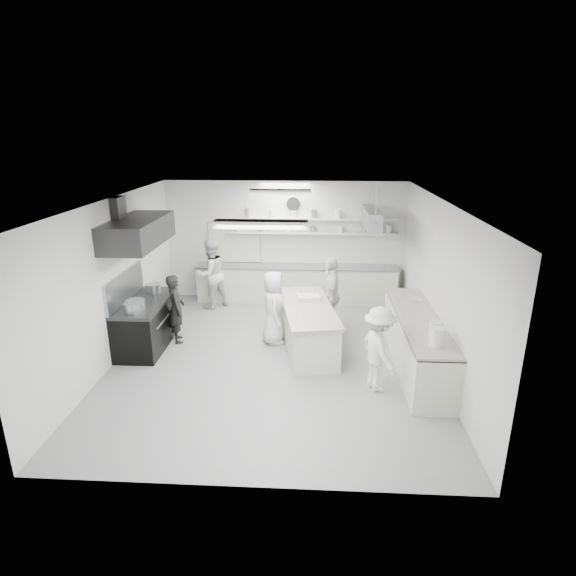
# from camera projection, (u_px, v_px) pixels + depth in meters

# --- Properties ---
(floor) EXTENTS (6.00, 7.00, 0.02)m
(floor) POSITION_uv_depth(u_px,v_px,m) (274.00, 358.00, 9.12)
(floor) COLOR gray
(floor) RESTS_ON ground
(ceiling) EXTENTS (6.00, 7.00, 0.02)m
(ceiling) POSITION_uv_depth(u_px,v_px,m) (273.00, 201.00, 8.16)
(ceiling) COLOR silver
(ceiling) RESTS_ON wall_back
(wall_back) EXTENTS (6.00, 0.04, 3.00)m
(wall_back) POSITION_uv_depth(u_px,v_px,m) (285.00, 241.00, 11.96)
(wall_back) COLOR silver
(wall_back) RESTS_ON floor
(wall_front) EXTENTS (6.00, 0.04, 3.00)m
(wall_front) POSITION_uv_depth(u_px,v_px,m) (246.00, 379.00, 5.33)
(wall_front) COLOR silver
(wall_front) RESTS_ON floor
(wall_left) EXTENTS (0.04, 7.00, 3.00)m
(wall_left) POSITION_uv_depth(u_px,v_px,m) (113.00, 281.00, 8.81)
(wall_left) COLOR silver
(wall_left) RESTS_ON floor
(wall_right) EXTENTS (0.04, 7.00, 3.00)m
(wall_right) POSITION_uv_depth(u_px,v_px,m) (440.00, 287.00, 8.48)
(wall_right) COLOR silver
(wall_right) RESTS_ON floor
(stove) EXTENTS (0.80, 1.80, 0.90)m
(stove) POSITION_uv_depth(u_px,v_px,m) (147.00, 325.00, 9.50)
(stove) COLOR black
(stove) RESTS_ON floor
(exhaust_hood) EXTENTS (0.85, 2.00, 0.50)m
(exhaust_hood) POSITION_uv_depth(u_px,v_px,m) (137.00, 232.00, 8.89)
(exhaust_hood) COLOR #2A2A2C
(exhaust_hood) RESTS_ON wall_left
(back_counter) EXTENTS (5.00, 0.60, 0.92)m
(back_counter) POSITION_uv_depth(u_px,v_px,m) (296.00, 284.00, 11.99)
(back_counter) COLOR beige
(back_counter) RESTS_ON floor
(shelf_lower) EXTENTS (4.20, 0.26, 0.04)m
(shelf_lower) POSITION_uv_depth(u_px,v_px,m) (313.00, 233.00, 11.72)
(shelf_lower) COLOR beige
(shelf_lower) RESTS_ON wall_back
(shelf_upper) EXTENTS (4.20, 0.26, 0.04)m
(shelf_upper) POSITION_uv_depth(u_px,v_px,m) (313.00, 219.00, 11.61)
(shelf_upper) COLOR beige
(shelf_upper) RESTS_ON wall_back
(pass_through_window) EXTENTS (1.30, 0.04, 1.00)m
(pass_through_window) POSITION_uv_depth(u_px,v_px,m) (234.00, 243.00, 12.03)
(pass_through_window) COLOR black
(pass_through_window) RESTS_ON wall_back
(wall_clock) EXTENTS (0.32, 0.05, 0.32)m
(wall_clock) POSITION_uv_depth(u_px,v_px,m) (293.00, 204.00, 11.61)
(wall_clock) COLOR white
(wall_clock) RESTS_ON wall_back
(right_counter) EXTENTS (0.74, 3.30, 0.94)m
(right_counter) POSITION_uv_depth(u_px,v_px,m) (417.00, 343.00, 8.64)
(right_counter) COLOR beige
(right_counter) RESTS_ON floor
(pot_rack) EXTENTS (0.30, 1.60, 0.40)m
(pot_rack) POSITION_uv_depth(u_px,v_px,m) (371.00, 218.00, 10.55)
(pot_rack) COLOR #989CA2
(pot_rack) RESTS_ON ceiling
(light_fixture_front) EXTENTS (1.30, 0.25, 0.10)m
(light_fixture_front) POSITION_uv_depth(u_px,v_px,m) (261.00, 224.00, 6.48)
(light_fixture_front) COLOR beige
(light_fixture_front) RESTS_ON ceiling
(light_fixture_rear) EXTENTS (1.30, 0.25, 0.10)m
(light_fixture_rear) POSITION_uv_depth(u_px,v_px,m) (280.00, 192.00, 9.89)
(light_fixture_rear) COLOR beige
(light_fixture_rear) RESTS_ON ceiling
(prep_island) EXTENTS (1.24, 2.41, 0.85)m
(prep_island) POSITION_uv_depth(u_px,v_px,m) (308.00, 328.00, 9.39)
(prep_island) COLOR beige
(prep_island) RESTS_ON floor
(stove_pot) EXTENTS (0.35, 0.35, 0.24)m
(stove_pot) POSITION_uv_depth(u_px,v_px,m) (136.00, 306.00, 8.88)
(stove_pot) COLOR #989CA2
(stove_pot) RESTS_ON stove
(cook_stove) EXTENTS (0.51, 0.61, 1.43)m
(cook_stove) POSITION_uv_depth(u_px,v_px,m) (176.00, 309.00, 9.62)
(cook_stove) COLOR black
(cook_stove) RESTS_ON floor
(cook_back) EXTENTS (1.05, 1.05, 1.72)m
(cook_back) POSITION_uv_depth(u_px,v_px,m) (211.00, 274.00, 11.47)
(cook_back) COLOR silver
(cook_back) RESTS_ON floor
(cook_island_left) EXTENTS (0.58, 0.80, 1.51)m
(cook_island_left) POSITION_uv_depth(u_px,v_px,m) (274.00, 307.00, 9.57)
(cook_island_left) COLOR silver
(cook_island_left) RESTS_ON floor
(cook_island_right) EXTENTS (0.45, 1.00, 1.67)m
(cook_island_right) POSITION_uv_depth(u_px,v_px,m) (331.00, 295.00, 10.05)
(cook_island_right) COLOR silver
(cook_island_right) RESTS_ON floor
(cook_right) EXTENTS (0.83, 1.08, 1.47)m
(cook_right) POSITION_uv_depth(u_px,v_px,m) (379.00, 349.00, 7.79)
(cook_right) COLOR silver
(cook_right) RESTS_ON floor
(bowl_island_a) EXTENTS (0.29, 0.29, 0.06)m
(bowl_island_a) POSITION_uv_depth(u_px,v_px,m) (317.00, 303.00, 9.49)
(bowl_island_a) COLOR #989CA2
(bowl_island_a) RESTS_ON prep_island
(bowl_island_b) EXTENTS (0.19, 0.19, 0.06)m
(bowl_island_b) POSITION_uv_depth(u_px,v_px,m) (295.00, 316.00, 8.81)
(bowl_island_b) COLOR beige
(bowl_island_b) RESTS_ON prep_island
(bowl_right) EXTENTS (0.23, 0.23, 0.05)m
(bowl_right) POSITION_uv_depth(u_px,v_px,m) (416.00, 301.00, 9.33)
(bowl_right) COLOR beige
(bowl_right) RESTS_ON right_counter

